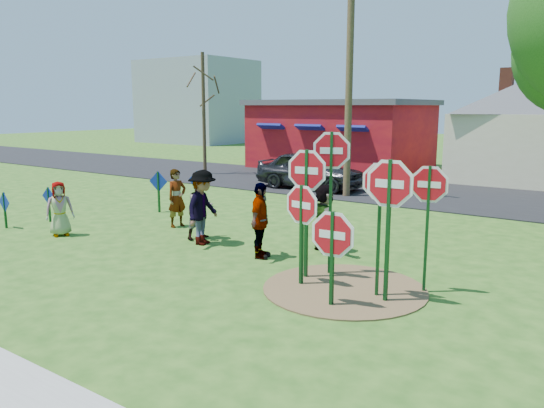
{
  "coord_description": "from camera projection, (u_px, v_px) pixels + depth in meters",
  "views": [
    {
      "loc": [
        9.01,
        -9.93,
        3.53
      ],
      "look_at": [
        1.82,
        0.35,
        1.22
      ],
      "focal_mm": 35.0,
      "sensor_mm": 36.0,
      "label": 1
    }
  ],
  "objects": [
    {
      "name": "ground",
      "position": [
        207.0,
        245.0,
        13.73
      ],
      "size": [
        120.0,
        120.0,
        0.0
      ],
      "primitive_type": "plane",
      "color": "#244F16",
      "rests_on": "ground"
    },
    {
      "name": "road",
      "position": [
        385.0,
        189.0,
        22.99
      ],
      "size": [
        120.0,
        7.5,
        0.04
      ],
      "primitive_type": "cube",
      "color": "black",
      "rests_on": "ground"
    },
    {
      "name": "dirt_patch",
      "position": [
        344.0,
        289.0,
        10.38
      ],
      "size": [
        3.2,
        3.2,
        0.03
      ],
      "primitive_type": "cylinder",
      "color": "brown",
      "rests_on": "ground"
    },
    {
      "name": "red_building",
      "position": [
        342.0,
        134.0,
        30.97
      ],
      "size": [
        9.4,
        7.69,
        3.9
      ],
      "color": "maroon",
      "rests_on": "ground"
    },
    {
      "name": "distant_building",
      "position": [
        198.0,
        102.0,
        52.96
      ],
      "size": [
        10.0,
        8.0,
        8.0
      ],
      "primitive_type": "cube",
      "color": "#8C939E",
      "rests_on": "ground"
    },
    {
      "name": "stop_sign_a",
      "position": [
        302.0,
        213.0,
        10.39
      ],
      "size": [
        1.06,
        0.18,
        2.17
      ],
      "rotation": [
        0.0,
        0.0,
        -0.15
      ],
      "color": "#103D18",
      "rests_on": "ground"
    },
    {
      "name": "stop_sign_b",
      "position": [
        331.0,
        166.0,
        10.92
      ],
      "size": [
        1.0,
        0.4,
        3.17
      ],
      "rotation": [
        0.0,
        0.0,
        0.36
      ],
      "color": "#103D18",
      "rests_on": "ground"
    },
    {
      "name": "stop_sign_c",
      "position": [
        380.0,
        198.0,
        9.67
      ],
      "size": [
        0.94,
        0.13,
        2.66
      ],
      "rotation": [
        0.0,
        0.0,
        0.12
      ],
      "color": "#103D18",
      "rests_on": "ground"
    },
    {
      "name": "stop_sign_d",
      "position": [
        429.0,
        197.0,
        9.91
      ],
      "size": [
        0.94,
        0.19,
        2.58
      ],
      "rotation": [
        0.0,
        0.0,
        0.19
      ],
      "color": "#103D18",
      "rests_on": "ground"
    },
    {
      "name": "stop_sign_e",
      "position": [
        332.0,
        240.0,
        9.31
      ],
      "size": [
        1.13,
        0.08,
        1.88
      ],
      "rotation": [
        0.0,
        0.0,
        0.06
      ],
      "color": "#103D18",
      "rests_on": "ground"
    },
    {
      "name": "stop_sign_f",
      "position": [
        389.0,
        195.0,
        9.38
      ],
      "size": [
        1.18,
        0.1,
        2.78
      ],
      "rotation": [
        0.0,
        0.0,
        0.07
      ],
      "color": "#103D18",
      "rests_on": "ground"
    },
    {
      "name": "stop_sign_g",
      "position": [
        307.0,
        184.0,
        10.74
      ],
      "size": [
        1.14,
        0.16,
        2.84
      ],
      "rotation": [
        0.0,
        0.0,
        0.12
      ],
      "color": "#103D18",
      "rests_on": "ground"
    },
    {
      "name": "blue_diamond_a",
      "position": [
        5.0,
        206.0,
        15.51
      ],
      "size": [
        0.61,
        0.06,
        1.08
      ],
      "rotation": [
        0.0,
        0.0,
        -0.05
      ],
      "color": "#103D18",
      "rests_on": "ground"
    },
    {
      "name": "blue_diamond_b",
      "position": [
        49.0,
        200.0,
        16.36
      ],
      "size": [
        0.57,
        0.07,
        1.1
      ],
      "rotation": [
        0.0,
        0.0,
        0.09
      ],
      "color": "#103D18",
      "rests_on": "ground"
    },
    {
      "name": "blue_diamond_c",
      "position": [
        158.0,
        187.0,
        17.82
      ],
      "size": [
        0.69,
        0.19,
        1.4
      ],
      "rotation": [
        0.0,
        0.0,
        0.24
      ],
      "color": "#103D18",
      "rests_on": "ground"
    },
    {
      "name": "blue_diamond_d",
      "position": [
        197.0,
        184.0,
        18.88
      ],
      "size": [
        0.64,
        0.22,
        1.29
      ],
      "rotation": [
        0.0,
        0.0,
        0.31
      ],
      "color": "#103D18",
      "rests_on": "ground"
    },
    {
      "name": "person_a",
      "position": [
        59.0,
        209.0,
        14.59
      ],
      "size": [
        0.77,
        0.88,
        1.52
      ],
      "primitive_type": "imported",
      "rotation": [
        0.0,
        0.0,
        1.1
      ],
      "color": "#475A8F",
      "rests_on": "ground"
    },
    {
      "name": "person_b",
      "position": [
        177.0,
        198.0,
        15.66
      ],
      "size": [
        0.51,
        0.69,
        1.73
      ],
      "primitive_type": "imported",
      "rotation": [
        0.0,
        0.0,
        1.41
      ],
      "color": "#2E796C",
      "rests_on": "ground"
    },
    {
      "name": "person_c",
      "position": [
        200.0,
        208.0,
        14.25
      ],
      "size": [
        0.71,
        0.87,
        1.67
      ],
      "primitive_type": "imported",
      "rotation": [
        0.0,
        0.0,
        1.48
      ],
      "color": "brown",
      "rests_on": "ground"
    },
    {
      "name": "person_d",
      "position": [
        203.0,
        207.0,
        13.64
      ],
      "size": [
        0.97,
        1.38,
        1.94
      ],
      "primitive_type": "imported",
      "rotation": [
        0.0,
        0.0,
        1.79
      ],
      "color": "#323136",
      "rests_on": "ground"
    },
    {
      "name": "person_e",
      "position": [
        260.0,
        221.0,
        12.4
      ],
      "size": [
        0.77,
        1.14,
        1.8
      ],
      "primitive_type": "imported",
      "rotation": [
        0.0,
        0.0,
        1.92
      ],
      "color": "#4F3061",
      "rests_on": "ground"
    },
    {
      "name": "person_f",
      "position": [
        324.0,
        218.0,
        12.95
      ],
      "size": [
        1.56,
        1.31,
        1.68
      ],
      "primitive_type": "imported",
      "rotation": [
        0.0,
        0.0,
        2.52
      ],
      "color": "#194B27",
      "rests_on": "ground"
    },
    {
      "name": "suv",
      "position": [
        310.0,
        170.0,
        22.77
      ],
      "size": [
        4.74,
        2.0,
        1.6
      ],
      "primitive_type": "imported",
      "rotation": [
        0.0,
        0.0,
        1.59
      ],
      "color": "#29292E",
      "rests_on": "road"
    },
    {
      "name": "utility_pole",
      "position": [
        349.0,
        76.0,
        20.22
      ],
      "size": [
        2.16,
        0.46,
        8.88
      ],
      "rotation": [
        0.0,
        0.0,
        -0.16
      ],
      "color": "#4C3823",
      "rests_on": "ground"
    },
    {
      "name": "bare_tree_west",
      "position": [
        203.0,
        96.0,
        27.21
      ],
      "size": [
        1.8,
        1.8,
        6.25
      ],
      "color": "#382819",
      "rests_on": "ground"
    }
  ]
}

